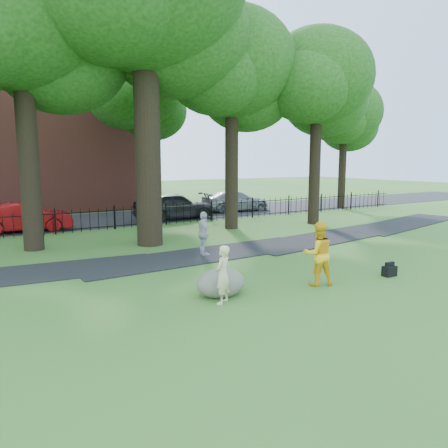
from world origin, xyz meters
TOP-DOWN VIEW (x-y plane):
  - ground at (0.00, 0.00)m, footprint 120.00×120.00m
  - footpath at (1.00, 3.90)m, footprint 36.07×3.85m
  - street at (0.00, 16.00)m, footprint 80.00×7.00m
  - iron_fence at (0.00, 12.00)m, footprint 44.00×0.04m
  - brick_building at (-4.00, 24.00)m, footprint 18.00×8.00m
  - big_tree at (0.13, 7.09)m, footprint 10.08×8.61m
  - tree_row at (0.52, 8.40)m, footprint 26.82×7.96m
  - woman at (-1.37, -1.37)m, footprint 0.67×0.61m
  - man at (1.91, -1.41)m, footprint 1.11×0.99m
  - pedestrian at (0.93, 3.82)m, footprint 0.62×1.08m
  - boulder at (-1.07, -0.78)m, footprint 1.67×1.45m
  - backpack at (4.58, -1.89)m, footprint 0.45×0.29m
  - red_bag at (0.00, 0.64)m, footprint 0.38×0.30m
  - red_sedan at (-4.17, 13.50)m, footprint 4.72×2.14m
  - grey_car at (4.37, 13.87)m, footprint 4.97×2.02m
  - silver_car at (9.96, 15.50)m, footprint 5.20×2.47m

SIDE VIEW (x-z plane):
  - ground at x=0.00m, z-range 0.00..0.00m
  - footpath at x=1.00m, z-range -0.01..0.01m
  - street at x=0.00m, z-range -0.01..0.01m
  - red_bag at x=0.00m, z-range 0.00..0.23m
  - backpack at x=4.58m, z-range 0.00..0.33m
  - boulder at x=-1.07m, z-range 0.00..0.82m
  - iron_fence at x=0.00m, z-range 0.00..1.20m
  - silver_car at x=9.96m, z-range 0.00..1.46m
  - red_sedan at x=-4.17m, z-range 0.00..1.50m
  - woman at x=-1.37m, z-range 0.00..1.53m
  - grey_car at x=4.37m, z-range 0.00..1.69m
  - pedestrian at x=0.93m, z-range 0.00..1.73m
  - man at x=1.91m, z-range 0.00..1.90m
  - brick_building at x=-4.00m, z-range 0.00..12.00m
  - tree_row at x=0.52m, z-range 1.94..14.36m
  - big_tree at x=0.13m, z-range 2.96..17.33m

